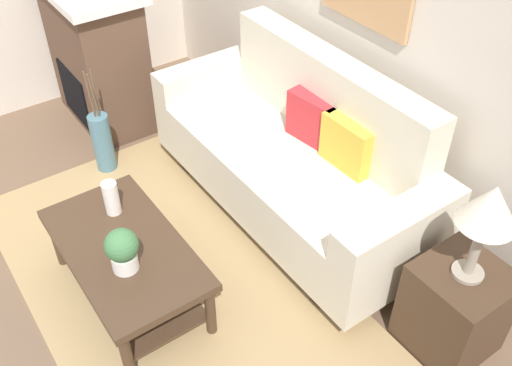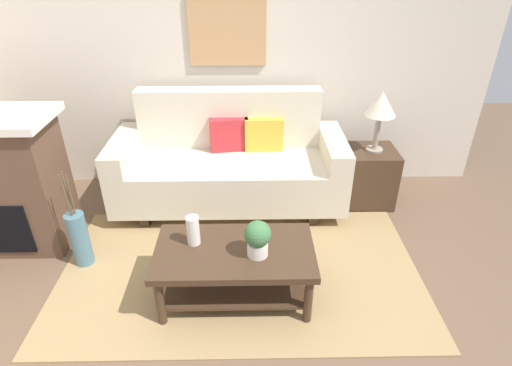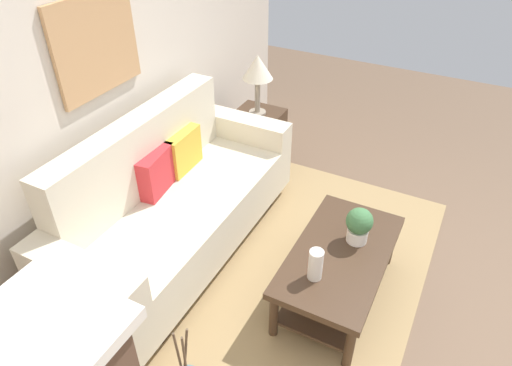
% 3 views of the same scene
% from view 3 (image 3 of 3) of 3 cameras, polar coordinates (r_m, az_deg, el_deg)
% --- Properties ---
extents(ground_plane, '(8.92, 8.92, 0.00)m').
position_cam_3_polar(ground_plane, '(3.39, 13.97, -14.63)').
color(ground_plane, brown).
extents(wall_back, '(4.92, 0.10, 2.70)m').
position_cam_3_polar(wall_back, '(3.42, -18.15, 13.39)').
color(wall_back, beige).
rests_on(wall_back, ground_plane).
extents(area_rug, '(2.79, 1.60, 0.01)m').
position_cam_3_polar(area_rug, '(3.46, 5.91, -11.95)').
color(area_rug, '#A38456').
rests_on(area_rug, ground_plane).
extents(couch, '(2.14, 0.84, 1.08)m').
position_cam_3_polar(couch, '(3.48, -10.12, -2.56)').
color(couch, beige).
rests_on(couch, ground_plane).
extents(throw_pillow_crimson, '(0.37, 0.17, 0.32)m').
position_cam_3_polar(throw_pillow_crimson, '(3.40, -12.28, 1.36)').
color(throw_pillow_crimson, red).
rests_on(throw_pillow_crimson, couch).
extents(throw_pillow_mustard, '(0.36, 0.13, 0.32)m').
position_cam_3_polar(throw_pillow_mustard, '(3.61, -9.12, 4.01)').
color(throw_pillow_mustard, gold).
rests_on(throw_pillow_mustard, couch).
extents(coffee_table, '(1.10, 0.60, 0.43)m').
position_cam_3_polar(coffee_table, '(3.17, 10.31, -9.99)').
color(coffee_table, '#422D1E').
rests_on(coffee_table, ground_plane).
extents(tabletop_vase, '(0.09, 0.09, 0.22)m').
position_cam_3_polar(tabletop_vase, '(2.83, 7.45, -10.08)').
color(tabletop_vase, white).
rests_on(tabletop_vase, coffee_table).
extents(potted_plant_tabletop, '(0.18, 0.18, 0.26)m').
position_cam_3_polar(potted_plant_tabletop, '(3.10, 12.74, -5.09)').
color(potted_plant_tabletop, white).
rests_on(potted_plant_tabletop, coffee_table).
extents(side_table, '(0.44, 0.44, 0.56)m').
position_cam_3_polar(side_table, '(4.52, 0.17, 5.55)').
color(side_table, '#422D1E').
rests_on(side_table, ground_plane).
extents(table_lamp, '(0.28, 0.28, 0.57)m').
position_cam_3_polar(table_lamp, '(4.20, 0.19, 13.99)').
color(table_lamp, gray).
rests_on(table_lamp, side_table).
extents(floor_vase_branch_a, '(0.04, 0.05, 0.36)m').
position_cam_3_polar(floor_vase_branch_a, '(2.32, -8.81, -20.29)').
color(floor_vase_branch_a, brown).
rests_on(floor_vase_branch_a, floor_vase).
extents(floor_vase_branch_b, '(0.02, 0.02, 0.36)m').
position_cam_3_polar(floor_vase_branch_b, '(2.31, -9.63, -20.64)').
color(floor_vase_branch_b, brown).
rests_on(floor_vase_branch_b, floor_vase).
extents(floor_vase_branch_c, '(0.02, 0.02, 0.36)m').
position_cam_3_polar(floor_vase_branch_c, '(2.30, -8.87, -21.01)').
color(floor_vase_branch_c, brown).
rests_on(floor_vase_branch_c, floor_vase).
extents(framed_painting, '(0.71, 0.03, 0.64)m').
position_cam_3_polar(framed_painting, '(3.23, -19.30, 15.97)').
color(framed_painting, tan).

